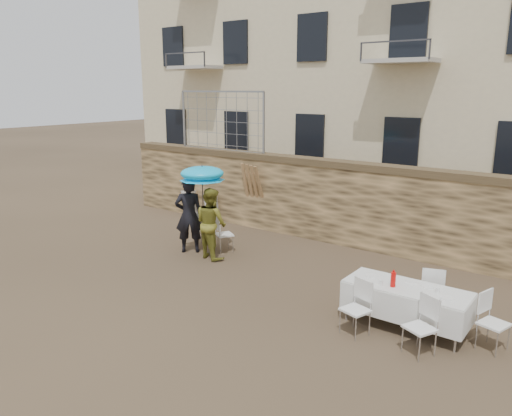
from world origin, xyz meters
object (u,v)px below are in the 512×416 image
Objects in this scene: couple_chair_right at (224,233)px; chair_stack_left at (193,203)px; soda_bottle at (393,280)px; table_chair_front_right at (420,327)px; table_chair_side at (494,322)px; table_chair_back at (432,290)px; couple_chair_left at (204,229)px; banquet_table at (407,289)px; man_suit at (189,215)px; umbrella at (202,176)px; table_chair_front_left at (355,308)px; chair_stack_right at (213,206)px; woman_dress at (211,223)px.

chair_stack_left is (-3.15, 2.13, -0.02)m from couple_chair_right.
soda_bottle reaches higher than table_chair_front_right.
table_chair_front_right is at bearing -40.60° from soda_bottle.
chair_stack_left is at bearing 87.68° from table_chair_side.
table_chair_side is (1.20, -0.70, 0.00)m from table_chair_back.
table_chair_back reaches higher than chair_stack_left.
couple_chair_left and table_chair_front_right have the same top height.
couple_chair_right is 0.46× the size of banquet_table.
soda_bottle is 0.27× the size of table_chair_back.
umbrella reaches higher than man_suit.
table_chair_front_left and table_chair_front_right have the same top height.
chair_stack_right is at bearing -36.39° from table_chair_back.
chair_stack_right is at bearing 177.38° from table_chair_front_right.
soda_bottle is 0.28× the size of chair_stack_left.
banquet_table is at bearing 110.78° from table_chair_side.
man_suit is at bearing -179.09° from table_chair_front_left.
woman_dress is 6.77× the size of soda_bottle.
banquet_table is 0.86m from table_chair_back.
man_suit is 3.67m from chair_stack_left.
chair_stack_left is (-8.41, 3.48, -0.27)m from banquet_table.
man_suit is 1.12m from umbrella.
couple_chair_left is 5.97m from soda_bottle.
umbrella is 2.30× the size of chair_stack_left.
couple_chair_right is 5.44m from banquet_table.
table_chair_front_right is (6.46, -1.55, -0.48)m from man_suit.
table_chair_front_right is (6.06, -1.65, -1.52)m from umbrella.
umbrella is at bearing 168.95° from soda_bottle.
table_chair_back is at bearing 126.18° from table_chair_front_right.
couple_chair_right is at bearing -71.54° from woman_dress.
woman_dress reaches higher than soda_bottle.
soda_bottle is 1.11m from table_chair_back.
umbrella is 2.21× the size of couple_chair_left.
man_suit is 2.01× the size of couple_chair_right.
chair_stack_right is (-1.55, 2.13, -0.02)m from couple_chair_left.
man_suit is 2.09× the size of chair_stack_right.
table_chair_back is at bearing 76.44° from table_chair_side.
chair_stack_left is at bearing -34.51° from table_chair_back.
table_chair_side is (7.36, -1.25, 0.00)m from couple_chair_left.
man_suit is at bearing 170.67° from soda_bottle.
woman_dress is at bearing -169.93° from table_chair_front_right.
man_suit is at bearing 75.15° from couple_chair_left.
table_chair_front_right is (0.70, -0.60, -0.43)m from soda_bottle.
couple_chair_right and table_chair_side have the same top height.
woman_dress is 6.66m from table_chair_side.
umbrella is at bearing -53.02° from chair_stack_right.
table_chair_side is (6.96, -0.80, -1.52)m from umbrella.
table_chair_side is (2.00, 0.85, 0.00)m from table_chair_front_left.
woman_dress is 4.88m from table_chair_front_left.
woman_dress reaches higher than table_chair_front_left.
woman_dress is 1.91× the size of chair_stack_right.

